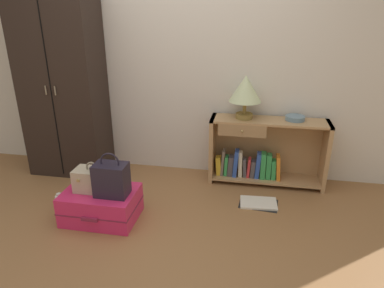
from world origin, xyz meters
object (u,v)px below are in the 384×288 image
Objects in this scene: bowl at (295,118)px; bottle at (60,204)px; handbag at (111,179)px; suitcase_large at (101,205)px; wardrobe at (63,85)px; train_case at (93,180)px; table_lamp at (245,90)px; open_book_on_floor at (258,203)px; bookshelf at (262,153)px.

bowl is 2.36m from bottle.
handbag is (-1.53, -1.01, -0.30)m from bowl.
bowl is at bearing 30.53° from suitcase_large.
bowl is 2.01m from suitcase_large.
train_case is at bearing -51.84° from wardrobe.
table_lamp reaches higher than bottle.
wardrobe is at bearing 169.39° from open_book_on_floor.
bottle is (-0.34, -0.02, -0.27)m from train_case.
bookshelf reaches higher than handbag.
handbag is (0.86, -0.91, -0.56)m from wardrobe.
suitcase_large is 1.68× the size of open_book_on_floor.
bowl is at bearing 25.65° from bottle.
wardrobe reaches higher than table_lamp.
bookshelf is at bearing 2.15° from wardrobe.
suitcase_large is 3.03× the size of bottle.
table_lamp is at bearing -176.68° from bowl.
handbag is at bearing -141.44° from bookshelf.
suitcase_large is 1.44m from open_book_on_floor.
bottle is at bearing -151.36° from bookshelf.
wardrobe is 1.41m from suitcase_large.
bookshelf reaches higher than suitcase_large.
open_book_on_floor is (-0.01, -0.47, -0.32)m from bookshelf.
open_book_on_floor is (1.75, 0.49, -0.09)m from bottle.
handbag is at bearing -2.68° from bottle.
wardrobe is 5.17× the size of open_book_on_floor.
table_lamp is 0.69× the size of suitcase_large.
open_book_on_floor is at bearing 15.69° from bottle.
open_book_on_floor is at bearing 22.81° from handbag.
wardrobe is at bearing -177.54° from bowl.
handbag reaches higher than train_case.
bowl is at bearing 4.67° from bookshelf.
handbag is (0.13, -0.03, 0.28)m from suitcase_large.
suitcase_large is (-1.16, -0.95, -0.85)m from table_lamp.
bookshelf is 2.72× the size of table_lamp.
bottle is at bearing -164.31° from open_book_on_floor.
table_lamp is 2.02m from bottle.
suitcase_large is at bearing -50.06° from wardrobe.
bowl is 0.50× the size of handbag.
bookshelf is at bearing -175.33° from bowl.
table_lamp is 1.53m from handbag.
table_lamp is 1.09m from open_book_on_floor.
bowl is 0.61× the size of train_case.
handbag is at bearing -146.56° from bowl.
bowl is 0.51× the size of open_book_on_floor.
handbag is at bearing -157.19° from open_book_on_floor.
table_lamp is 2.28× the size of bowl.
bottle is (-1.55, -0.95, -0.88)m from table_lamp.
bottle reaches higher than open_book_on_floor.
wardrobe reaches higher than train_case.
bottle is (-0.39, -0.01, -0.04)m from suitcase_large.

